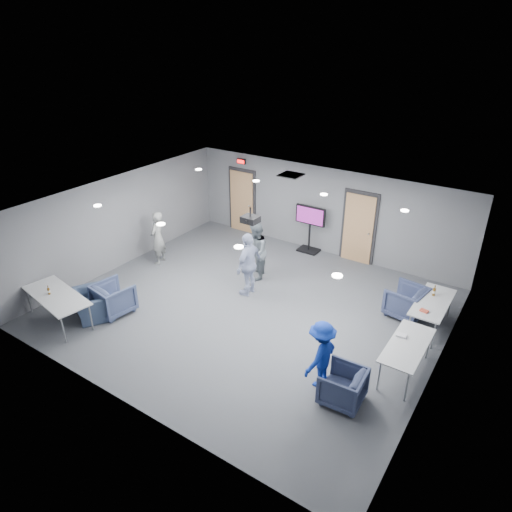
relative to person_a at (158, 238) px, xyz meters
The scene contains 28 objects.
floor 3.79m from the person_a, ahead, with size 9.00×9.00×0.00m, color #3C3F44.
ceiling 4.16m from the person_a, ahead, with size 9.00×9.00×0.00m, color white.
wall_back 5.05m from the person_a, 43.22° to the left, with size 9.00×0.02×2.70m, color slate.
wall_front 5.87m from the person_a, 51.27° to the right, with size 9.00×0.02×2.70m, color slate.
wall_left 1.15m from the person_a, 146.27° to the right, with size 0.02×8.00×2.70m, color slate.
wall_right 8.20m from the person_a, ahead, with size 0.02×8.00×2.70m, color slate.
door_left 3.47m from the person_a, 79.00° to the left, with size 1.06×0.17×2.24m.
door_right 5.93m from the person_a, 34.92° to the left, with size 1.06×0.17×2.24m.
exit_sign 3.81m from the person_a, 78.94° to the left, with size 0.32×0.08×0.16m.
hvac_diffuser 4.30m from the person_a, 35.32° to the left, with size 0.60×0.60×0.03m, color black.
downlights 4.15m from the person_a, ahead, with size 6.18×3.78×0.02m.
person_a is the anchor object (origin of this frame).
person_b 3.04m from the person_a, 15.37° to the left, with size 0.81×0.63×1.67m, color slate.
person_c 3.23m from the person_a, ahead, with size 1.02×0.42×1.73m, color #A0ABCE.
person_d 6.69m from the person_a, 18.02° to the right, with size 0.93×0.53×1.44m, color navy.
chair_right_a 7.14m from the person_a, 10.32° to the left, with size 0.84×0.86×0.78m, color #343C5A.
chair_right_c 7.30m from the person_a, 18.12° to the right, with size 0.77×0.79×0.72m, color #313A56.
chair_front_a 2.77m from the person_a, 69.30° to the right, with size 0.84×0.87×0.79m, color #3C4667.
chair_front_b 3.07m from the person_a, 77.47° to the right, with size 1.00×0.88×0.65m, color #344159.
table_right_a 7.73m from the person_a, ahead, with size 0.70×1.68×0.73m.
table_right_b 7.71m from the person_a, ahead, with size 0.70×1.67×0.73m.
table_front_left 3.57m from the person_a, 86.96° to the right, with size 2.09×1.15×0.73m.
bottle_front 3.62m from the person_a, 89.51° to the right, with size 0.06×0.06×0.23m.
bottle_right 7.71m from the person_a, ahead, with size 0.07×0.07×0.27m.
snack_box 7.62m from the person_a, ahead, with size 0.18×0.12×0.04m, color #B5412D.
wrapper 7.49m from the person_a, ahead, with size 0.20×0.14×0.05m, color silver.
tv_stand 4.63m from the person_a, 43.42° to the left, with size 0.98×0.47×1.50m.
projector 4.04m from the person_a, ahead, with size 0.39×0.37×0.37m.
Camera 1 is at (5.52, -8.03, 6.35)m, focal length 32.00 mm.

